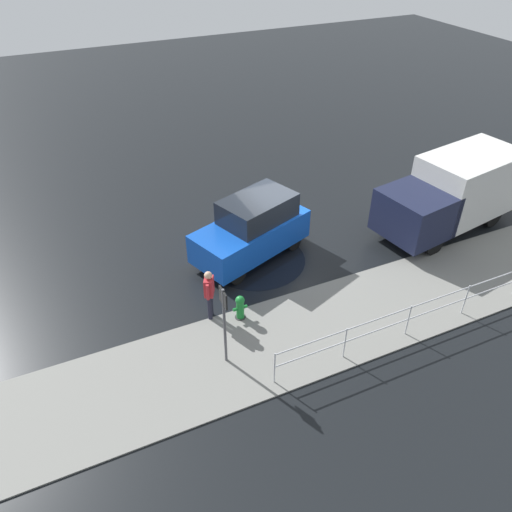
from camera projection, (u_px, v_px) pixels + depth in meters
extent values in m
plane|color=black|center=(282.00, 242.00, 17.23)|extent=(60.00, 60.00, 0.00)
cube|color=slate|center=(349.00, 317.00, 14.13)|extent=(24.00, 3.20, 0.04)
cube|color=blue|center=(251.00, 236.00, 16.10)|extent=(4.25, 2.93, 0.99)
cube|color=#1E232B|center=(258.00, 209.00, 15.76)|extent=(2.71, 2.20, 0.77)
cylinder|color=black|center=(237.00, 275.00, 15.25)|extent=(0.64, 0.41, 0.60)
cylinder|color=black|center=(207.00, 255.00, 16.07)|extent=(0.64, 0.41, 0.60)
cylinder|color=black|center=(293.00, 241.00, 16.71)|extent=(0.64, 0.41, 0.60)
cylinder|color=black|center=(263.00, 225.00, 17.53)|extent=(0.64, 0.41, 0.60)
cube|color=#191E38|center=(415.00, 213.00, 16.55)|extent=(2.32, 2.39, 1.50)
cube|color=silver|center=(467.00, 183.00, 17.50)|extent=(3.87, 2.64, 2.20)
cylinder|color=black|center=(433.00, 243.00, 16.45)|extent=(0.83, 0.40, 0.80)
cylinder|color=black|center=(394.00, 220.00, 17.64)|extent=(0.83, 0.40, 0.80)
cylinder|color=black|center=(492.00, 216.00, 17.86)|extent=(0.83, 0.40, 0.80)
cylinder|color=black|center=(452.00, 195.00, 19.04)|extent=(0.83, 0.40, 0.80)
cylinder|color=#197A2D|center=(240.00, 310.00, 13.95)|extent=(0.22, 0.22, 0.62)
sphere|color=#197A2D|center=(240.00, 300.00, 13.74)|extent=(0.26, 0.26, 0.26)
cylinder|color=#197A2D|center=(245.00, 306.00, 13.96)|extent=(0.10, 0.09, 0.09)
cylinder|color=#197A2D|center=(235.00, 310.00, 13.85)|extent=(0.10, 0.09, 0.09)
cylinder|color=#2D2D2D|center=(240.00, 317.00, 14.11)|extent=(0.31, 0.31, 0.06)
cube|color=#B2262D|center=(209.00, 287.00, 13.51)|extent=(0.38, 0.43, 0.55)
sphere|color=tan|center=(208.00, 275.00, 13.28)|extent=(0.22, 0.22, 0.22)
cylinder|color=#1E1E2D|center=(211.00, 304.00, 13.99)|extent=(0.13, 0.13, 0.85)
cylinder|color=#1E1E2D|center=(210.00, 308.00, 13.85)|extent=(0.13, 0.13, 0.85)
cylinder|color=#B2262D|center=(210.00, 281.00, 13.70)|extent=(0.09, 0.09, 0.50)
cylinder|color=#B2262D|center=(208.00, 292.00, 13.32)|extent=(0.09, 0.09, 0.50)
cylinder|color=#B7BABF|center=(465.00, 300.00, 13.97)|extent=(0.04, 0.04, 1.05)
cylinder|color=#B7BABF|center=(408.00, 321.00, 13.30)|extent=(0.04, 0.04, 1.05)
cylinder|color=#B7BABF|center=(345.00, 343.00, 12.63)|extent=(0.04, 0.04, 1.05)
cylinder|color=#B7BABF|center=(275.00, 368.00, 11.96)|extent=(0.04, 0.04, 1.05)
cylinder|color=#B7BABF|center=(411.00, 307.00, 13.02)|extent=(7.96, 0.04, 0.04)
cylinder|color=#B7BABF|center=(408.00, 319.00, 13.27)|extent=(7.96, 0.04, 0.04)
cylinder|color=#4C4C51|center=(225.00, 327.00, 12.14)|extent=(0.07, 0.07, 2.40)
cube|color=black|center=(223.00, 298.00, 11.58)|extent=(0.04, 0.44, 0.44)
cylinder|color=black|center=(256.00, 259.00, 16.40)|extent=(3.25, 3.25, 0.01)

